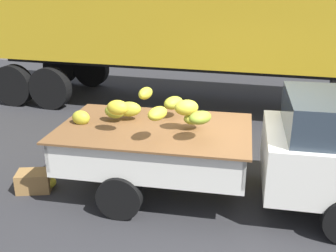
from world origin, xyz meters
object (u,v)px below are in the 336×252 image
Objects in this scene: pickup_truck at (291,149)px; semi_trailer at (197,6)px; fallen_banana_bunch_near_tailgate at (44,183)px; produce_crate at (34,181)px.

semi_trailer reaches higher than pickup_truck.
pickup_truck is at bearing 6.90° from fallen_banana_bunch_near_tailgate.
pickup_truck is 3.97m from produce_crate.
pickup_truck is 3.84m from fallen_banana_bunch_near_tailgate.
fallen_banana_bunch_near_tailgate is 0.15m from produce_crate.
pickup_truck is at bearing -62.49° from semi_trailer.
pickup_truck is 9.83× the size of produce_crate.
fallen_banana_bunch_near_tailgate is (-1.59, -4.97, -2.43)m from semi_trailer.
produce_crate is at bearing -174.95° from pickup_truck.
semi_trailer is 30.75× the size of fallen_banana_bunch_near_tailgate.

